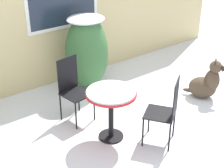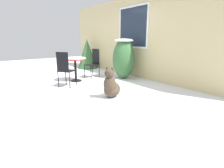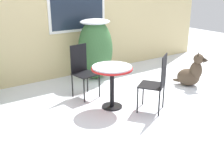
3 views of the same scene
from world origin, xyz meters
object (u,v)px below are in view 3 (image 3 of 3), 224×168
Objects in this scene: patio_table at (112,74)px; patio_chair_far_side at (157,81)px; patio_chair_near_table at (83,69)px; dog at (191,74)px.

patio_chair_far_side reaches higher than patio_table.
patio_chair_far_side is (0.67, -1.32, 0.00)m from patio_chair_near_table.
patio_chair_near_table is at bearing 126.67° from dog.
patio_table is at bearing -80.57° from patio_chair_far_side.
patio_table is 0.76× the size of patio_chair_far_side.
dog is at bearing -28.97° from patio_chair_near_table.
patio_chair_far_side is at bearing -71.10° from patio_chair_near_table.
dog is (2.03, -0.06, -0.36)m from patio_table.
patio_table is 0.76× the size of patio_chair_near_table.
patio_table is at bearing 145.80° from dog.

